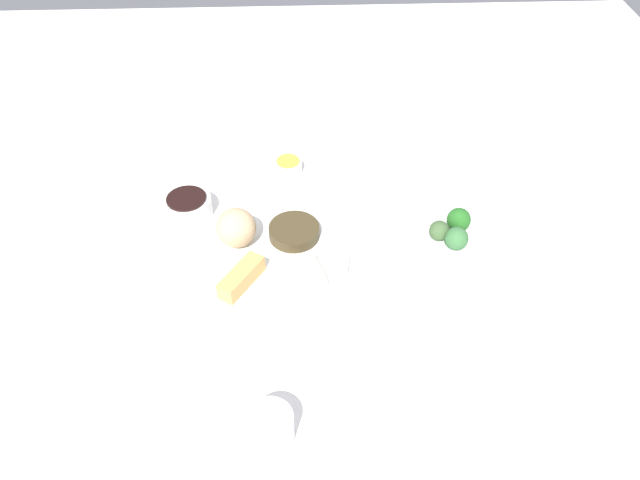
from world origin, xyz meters
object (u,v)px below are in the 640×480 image
at_px(main_plate, 270,262).
at_px(broccoli_plate, 432,242).
at_px(sauce_ramekin_hot_mustard, 288,167).
at_px(soy_sauce_bowl, 188,207).
at_px(teacup, 271,428).

xyz_separation_m(main_plate, broccoli_plate, (-0.30, -0.04, -0.00)).
bearing_deg(broccoli_plate, sauce_ramekin_hot_mustard, -41.63).
relative_size(main_plate, broccoli_plate, 1.19).
relative_size(main_plate, sauce_ramekin_hot_mustard, 4.80).
xyz_separation_m(soy_sauce_bowl, sauce_ramekin_hot_mustard, (-0.20, -0.13, -0.01)).
bearing_deg(soy_sauce_bowl, sauce_ramekin_hot_mustard, -146.06).
relative_size(broccoli_plate, soy_sauce_bowl, 2.56).
bearing_deg(teacup, broccoli_plate, -127.49).
xyz_separation_m(main_plate, soy_sauce_bowl, (0.16, -0.15, 0.01)).
relative_size(soy_sauce_bowl, teacup, 1.37).
relative_size(main_plate, soy_sauce_bowl, 3.03).
relative_size(sauce_ramekin_hot_mustard, teacup, 0.87).
distance_m(broccoli_plate, soy_sauce_bowl, 0.47).
height_order(main_plate, teacup, teacup).
height_order(main_plate, broccoli_plate, main_plate).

